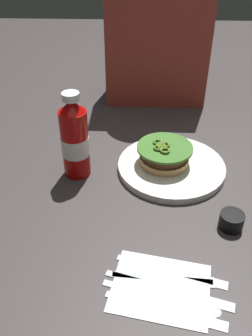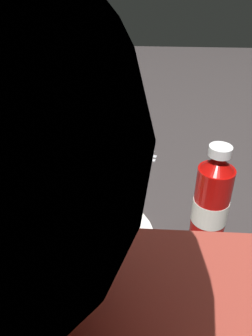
{
  "view_description": "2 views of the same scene",
  "coord_description": "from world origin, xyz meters",
  "px_view_note": "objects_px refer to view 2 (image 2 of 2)",
  "views": [
    {
      "loc": [
        -0.11,
        -0.57,
        0.54
      ],
      "look_at": [
        -0.13,
        0.04,
        0.08
      ],
      "focal_mm": 39.25,
      "sensor_mm": 36.0,
      "label": 1
    },
    {
      "loc": [
        -0.13,
        0.6,
        0.46
      ],
      "look_at": [
        -0.09,
        0.01,
        0.08
      ],
      "focal_mm": 35.47,
      "sensor_mm": 36.0,
      "label": 2
    }
  ],
  "objects_px": {
    "condiment_cup": "(55,178)",
    "napkin": "(121,154)",
    "dinner_plate": "(87,240)",
    "butter_knife": "(112,151)",
    "steak_knife": "(116,145)",
    "spoon_utensil": "(113,148)",
    "table_knife": "(108,159)",
    "fork_utensil": "(112,156)",
    "burger_sandwich": "(95,230)",
    "ketchup_bottle": "(211,203)"
  },
  "relations": [
    {
      "from": "butter_knife",
      "to": "table_knife",
      "type": "distance_m",
      "value": 0.04
    },
    {
      "from": "ketchup_bottle",
      "to": "fork_utensil",
      "type": "bearing_deg",
      "value": -55.17
    },
    {
      "from": "steak_knife",
      "to": "butter_knife",
      "type": "relative_size",
      "value": 0.9
    },
    {
      "from": "napkin",
      "to": "table_knife",
      "type": "xyz_separation_m",
      "value": [
        0.03,
        0.03,
        0.0
      ]
    },
    {
      "from": "spoon_utensil",
      "to": "butter_knife",
      "type": "height_order",
      "value": "same"
    },
    {
      "from": "napkin",
      "to": "butter_knife",
      "type": "bearing_deg",
      "value": -16.16
    },
    {
      "from": "condiment_cup",
      "to": "napkin",
      "type": "bearing_deg",
      "value": -134.1
    },
    {
      "from": "napkin",
      "to": "spoon_utensil",
      "type": "height_order",
      "value": "spoon_utensil"
    },
    {
      "from": "napkin",
      "to": "fork_utensil",
      "type": "bearing_deg",
      "value": 39.41
    },
    {
      "from": "napkin",
      "to": "table_knife",
      "type": "height_order",
      "value": "table_knife"
    },
    {
      "from": "spoon_utensil",
      "to": "butter_knife",
      "type": "relative_size",
      "value": 0.9
    },
    {
      "from": "napkin",
      "to": "spoon_utensil",
      "type": "distance_m",
      "value": 0.04
    },
    {
      "from": "butter_knife",
      "to": "fork_utensil",
      "type": "xyz_separation_m",
      "value": [
        -0.0,
        0.03,
        0.0
      ]
    },
    {
      "from": "napkin",
      "to": "fork_utensil",
      "type": "relative_size",
      "value": 0.92
    },
    {
      "from": "napkin",
      "to": "condiment_cup",
      "type": "bearing_deg",
      "value": 45.9
    },
    {
      "from": "steak_knife",
      "to": "fork_utensil",
      "type": "relative_size",
      "value": 1.1
    },
    {
      "from": "napkin",
      "to": "steak_knife",
      "type": "bearing_deg",
      "value": -68.67
    },
    {
      "from": "dinner_plate",
      "to": "butter_knife",
      "type": "relative_size",
      "value": 1.19
    },
    {
      "from": "condiment_cup",
      "to": "spoon_utensil",
      "type": "bearing_deg",
      "value": -124.04
    },
    {
      "from": "dinner_plate",
      "to": "condiment_cup",
      "type": "xyz_separation_m",
      "value": [
        0.11,
        -0.19,
        0.01
      ]
    },
    {
      "from": "ketchup_bottle",
      "to": "butter_knife",
      "type": "distance_m",
      "value": 0.4
    },
    {
      "from": "dinner_plate",
      "to": "burger_sandwich",
      "type": "height_order",
      "value": "burger_sandwich"
    },
    {
      "from": "burger_sandwich",
      "to": "table_knife",
      "type": "relative_size",
      "value": 0.68
    },
    {
      "from": "table_knife",
      "to": "condiment_cup",
      "type": "bearing_deg",
      "value": 46.29
    },
    {
      "from": "spoon_utensil",
      "to": "burger_sandwich",
      "type": "bearing_deg",
      "value": 90.92
    },
    {
      "from": "butter_knife",
      "to": "fork_utensil",
      "type": "bearing_deg",
      "value": 99.76
    },
    {
      "from": "table_knife",
      "to": "butter_knife",
      "type": "bearing_deg",
      "value": -98.09
    },
    {
      "from": "steak_knife",
      "to": "spoon_utensil",
      "type": "height_order",
      "value": "same"
    },
    {
      "from": "butter_knife",
      "to": "spoon_utensil",
      "type": "bearing_deg",
      "value": -92.0
    },
    {
      "from": "napkin",
      "to": "table_knife",
      "type": "bearing_deg",
      "value": 44.47
    },
    {
      "from": "condiment_cup",
      "to": "napkin",
      "type": "distance_m",
      "value": 0.21
    },
    {
      "from": "napkin",
      "to": "spoon_utensil",
      "type": "xyz_separation_m",
      "value": [
        0.03,
        -0.03,
        0.0
      ]
    },
    {
      "from": "burger_sandwich",
      "to": "fork_utensil",
      "type": "distance_m",
      "value": 0.33
    },
    {
      "from": "dinner_plate",
      "to": "spoon_utensil",
      "type": "relative_size",
      "value": 1.32
    },
    {
      "from": "condiment_cup",
      "to": "steak_knife",
      "type": "distance_m",
      "value": 0.23
    },
    {
      "from": "steak_knife",
      "to": "condiment_cup",
      "type": "bearing_deg",
      "value": 56.79
    },
    {
      "from": "ketchup_bottle",
      "to": "spoon_utensil",
      "type": "distance_m",
      "value": 0.41
    },
    {
      "from": "ketchup_bottle",
      "to": "condiment_cup",
      "type": "relative_size",
      "value": 4.25
    },
    {
      "from": "steak_knife",
      "to": "ketchup_bottle",
      "type": "bearing_deg",
      "value": 119.38
    },
    {
      "from": "ketchup_bottle",
      "to": "table_knife",
      "type": "distance_m",
      "value": 0.37
    },
    {
      "from": "dinner_plate",
      "to": "napkin",
      "type": "height_order",
      "value": "dinner_plate"
    },
    {
      "from": "spoon_utensil",
      "to": "table_knife",
      "type": "distance_m",
      "value": 0.06
    },
    {
      "from": "ketchup_bottle",
      "to": "steak_knife",
      "type": "height_order",
      "value": "ketchup_bottle"
    },
    {
      "from": "ketchup_bottle",
      "to": "steak_knife",
      "type": "xyz_separation_m",
      "value": [
        0.2,
        -0.36,
        -0.09
      ]
    },
    {
      "from": "butter_knife",
      "to": "fork_utensil",
      "type": "relative_size",
      "value": 1.22
    },
    {
      "from": "burger_sandwich",
      "to": "fork_utensil",
      "type": "xyz_separation_m",
      "value": [
        0.0,
        -0.33,
        -0.04
      ]
    },
    {
      "from": "steak_knife",
      "to": "table_knife",
      "type": "distance_m",
      "value": 0.08
    },
    {
      "from": "spoon_utensil",
      "to": "table_knife",
      "type": "bearing_deg",
      "value": 83.95
    },
    {
      "from": "dinner_plate",
      "to": "steak_knife",
      "type": "height_order",
      "value": "dinner_plate"
    },
    {
      "from": "ketchup_bottle",
      "to": "condiment_cup",
      "type": "bearing_deg",
      "value": -26.8
    }
  ]
}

